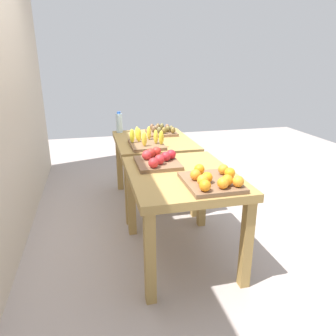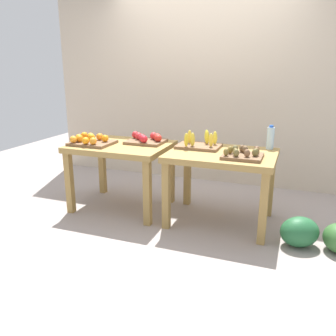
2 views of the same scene
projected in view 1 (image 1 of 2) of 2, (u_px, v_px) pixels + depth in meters
name	position (u px, v px, depth m)	size (l,w,h in m)	color
ground_plane	(165.00, 224.00, 3.17)	(8.00, 8.00, 0.00)	#9F928D
display_table_left	(182.00, 186.00, 2.45)	(1.04, 0.80, 0.74)	#A17F43
display_table_right	(153.00, 149.00, 3.48)	(1.04, 0.80, 0.74)	#A17F43
orange_bin	(213.00, 180.00, 2.16)	(0.44, 0.37, 0.11)	brown
apple_bin	(157.00, 160.00, 2.59)	(0.42, 0.35, 0.11)	brown
banana_crate	(146.00, 142.00, 3.16)	(0.44, 0.33, 0.17)	brown
kiwi_bin	(162.00, 131.00, 3.67)	(0.36, 0.32, 0.10)	brown
water_bottle	(119.00, 123.00, 3.72)	(0.07, 0.07, 0.24)	silver
watermelon_pile	(159.00, 164.00, 4.53)	(0.71, 0.40, 0.27)	#35672F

